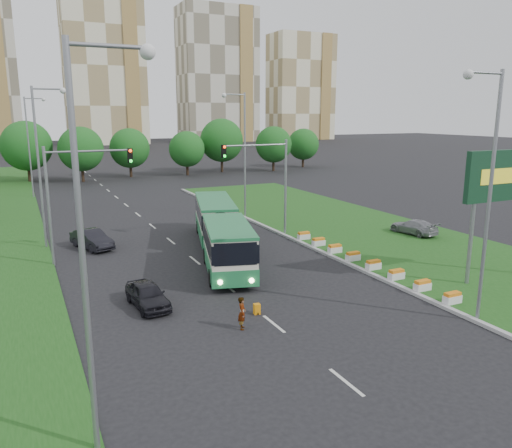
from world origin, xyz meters
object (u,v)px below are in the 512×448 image
car_median (414,227)px  pedestrian (242,313)px  car_left_near (148,295)px  traffic_mast_left (73,186)px  car_left_far (92,239)px  articulated_bus (217,230)px  traffic_mast_median (268,173)px  shopping_trolley (257,309)px  billboard (503,181)px

car_median → pedestrian: (-20.60, -10.83, 0.03)m
car_left_near → car_median: car_median is taller
pedestrian → traffic_mast_left: bearing=45.3°
traffic_mast_left → car_left_near: size_ratio=2.04×
car_left_near → car_left_far: 13.55m
articulated_bus → pedestrian: 13.31m
traffic_mast_median → shopping_trolley: (-8.00, -14.53, -5.08)m
traffic_mast_left → billboard: bearing=-33.5°
traffic_mast_median → car_median: size_ratio=1.89×
articulated_bus → car_left_far: (-8.11, 5.47, -1.03)m
traffic_mast_median → shopping_trolley: traffic_mast_median is taller
traffic_mast_median → traffic_mast_left: 15.19m
shopping_trolley → traffic_mast_median: bearing=67.9°
articulated_bus → car_left_far: bearing=161.8°
shopping_trolley → pedestrian: bearing=-130.4°
billboard → pedestrian: 17.71m
billboard → shopping_trolley: (-15.47, 1.47, -5.89)m
traffic_mast_median → shopping_trolley: size_ratio=14.52×
articulated_bus → car_median: (16.90, -1.92, -0.99)m
traffic_mast_left → car_left_far: bearing=68.4°
billboard → car_median: size_ratio=1.89×
car_left_far → shopping_trolley: (5.82, -16.92, -0.45)m
traffic_mast_median → traffic_mast_left: (-15.16, -1.00, 0.00)m
articulated_bus → billboard: bearing=-28.6°
car_median → shopping_trolley: (-19.19, -9.52, -0.49)m
pedestrian → articulated_bus: bearing=7.9°
traffic_mast_left → shopping_trolley: (7.16, -13.53, -5.08)m
billboard → articulated_bus: size_ratio=0.46×
traffic_mast_left → shopping_trolley: size_ratio=14.52×
pedestrian → shopping_trolley: size_ratio=2.90×
articulated_bus → car_median: 17.04m
traffic_mast_median → car_left_near: (-12.80, -11.13, -4.68)m
pedestrian → traffic_mast_median: bearing=-6.6°
car_median → pedestrian: size_ratio=2.65×
billboard → car_left_far: bearing=139.2°
car_left_far → shopping_trolley: size_ratio=7.96×
billboard → car_left_far: (-21.29, 18.39, -5.44)m
traffic_mast_left → shopping_trolley: 16.13m
shopping_trolley → car_left_far: bearing=115.7°
articulated_bus → traffic_mast_median: bearing=44.3°
billboard → traffic_mast_median: same height
traffic_mast_left → car_left_near: 11.40m
traffic_mast_median → traffic_mast_left: same height
billboard → car_median: bearing=71.3°
traffic_mast_median → traffic_mast_left: bearing=-176.2°
billboard → shopping_trolley: bearing=174.6°
articulated_bus → traffic_mast_left: bearing=-176.6°
pedestrian → shopping_trolley: 1.99m
traffic_mast_left → car_left_near: traffic_mast_left is taller
car_median → traffic_mast_median: bearing=-32.7°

